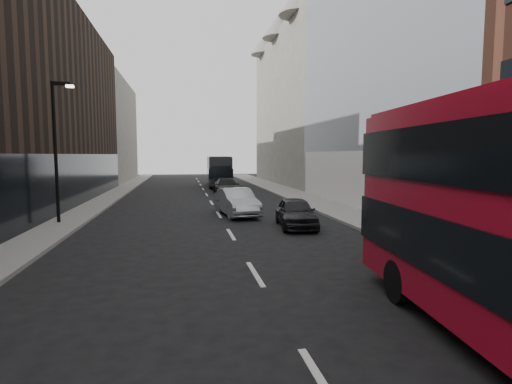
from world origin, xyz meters
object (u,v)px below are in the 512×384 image
grey_bus (219,170)px  car_c (227,187)px  street_lamp (57,142)px  car_a (296,212)px  car_b (237,202)px

grey_bus → car_c: bearing=-88.8°
street_lamp → car_a: street_lamp is taller
car_b → car_c: car_b is taller
car_a → car_b: 4.88m
car_a → street_lamp: bearing=173.4°
street_lamp → car_b: 9.96m
street_lamp → car_b: size_ratio=1.45×
street_lamp → grey_bus: size_ratio=0.67×
grey_bus → car_a: 26.18m
street_lamp → car_b: street_lamp is taller
car_a → car_c: bearing=102.4°
car_c → street_lamp: bearing=-128.5°
grey_bus → car_b: (-0.91, -21.84, -1.00)m
grey_bus → car_c: 10.07m
street_lamp → car_c: bearing=53.4°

